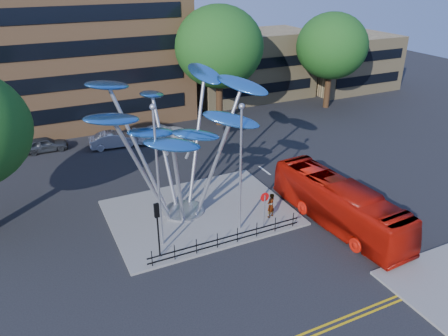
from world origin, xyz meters
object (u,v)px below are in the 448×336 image
street_lamp_right (241,158)px  parked_car_left (45,144)px  tree_right (219,47)px  pedestrian (271,205)px  no_entry_sign_island (265,204)px  red_bus (339,204)px  parked_car_right (161,133)px  traffic_light_island (157,219)px  parked_car_mid (114,140)px  tree_far (332,46)px  leaf_sculpture (177,117)px  street_lamp_left (157,166)px

street_lamp_right → parked_car_left: (-9.93, 19.18, -4.42)m
tree_right → pedestrian: tree_right is taller
no_entry_sign_island → red_bus: 4.89m
tree_right → parked_car_right: 10.28m
traffic_light_island → no_entry_sign_island: bearing=0.1°
parked_car_mid → tree_right: bearing=-78.4°
no_entry_sign_island → parked_car_right: no_entry_sign_island is taller
tree_far → leaf_sculpture: 28.53m
no_entry_sign_island → parked_car_left: bearing=120.2°
leaf_sculpture → traffic_light_island: (-2.93, -4.18, -4.26)m
red_bus → parked_car_mid: 22.07m
parked_car_left → no_entry_sign_island: bearing=-149.1°
street_lamp_left → street_lamp_right: 5.03m
parked_car_right → tree_right: bearing=-80.8°
tree_far → parked_car_mid: size_ratio=2.41×
tree_right → street_lamp_left: size_ratio=1.38×
tree_right → parked_car_left: (-17.43, 0.18, -7.37)m
parked_car_left → parked_car_mid: 6.13m
tree_right → pedestrian: size_ratio=6.96×
leaf_sculpture → street_lamp_left: size_ratio=1.45×
pedestrian → red_bus: bearing=125.7°
leaf_sculpture → parked_car_mid: bearing=96.1°
tree_right → red_bus: (-1.40, -21.11, -6.52)m
parked_car_left → parked_car_right: 10.58m
street_lamp_left → traffic_light_island: 2.96m
street_lamp_left → parked_car_mid: (0.97, 16.98, -4.62)m
tree_right → tree_far: (14.00, 0.00, -0.93)m
parked_car_right → parked_car_mid: bearing=81.7°
street_lamp_left → tree_far: bearing=34.9°
tree_far → traffic_light_island: tree_far is taller
tree_far → parked_car_left: size_ratio=2.75×
traffic_light_island → parked_car_left: size_ratio=0.87×
leaf_sculpture → street_lamp_left: (-2.43, -3.18, -1.52)m
street_lamp_right → parked_car_mid: size_ratio=1.85×
tree_right → street_lamp_left: (-12.50, -18.50, -2.68)m
traffic_light_island → street_lamp_right: bearing=5.2°
parked_car_mid → street_lamp_right: bearing=-162.9°
tree_right → pedestrian: (-5.00, -18.66, -7.02)m
traffic_light_island → pedestrian: (8.00, 0.84, -1.59)m
traffic_light_island → pedestrian: 8.20m
traffic_light_island → tree_far: bearing=35.8°
street_lamp_right → pedestrian: street_lamp_right is taller
street_lamp_left → parked_car_mid: street_lamp_left is taller
street_lamp_left → tree_right: bearing=56.0°
street_lamp_left → traffic_light_island: (-0.50, -1.00, -2.74)m
no_entry_sign_island → parked_car_right: (-1.03, 17.71, -1.06)m
tree_right → tree_far: size_ratio=1.12×
parked_car_left → parked_car_right: (10.39, -1.96, 0.08)m
tree_right → street_lamp_right: 20.64m
parked_car_mid → parked_car_right: (4.50, -0.26, 0.01)m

